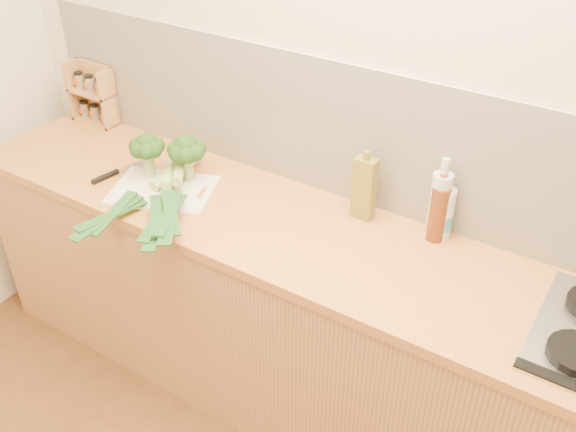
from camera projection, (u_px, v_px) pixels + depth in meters
room_shell at (371, 141)px, 2.33m from camera, size 3.50×3.50×3.50m
counter at (325, 332)px, 2.53m from camera, size 3.20×0.62×0.90m
chopping_board at (163, 190)px, 2.55m from camera, size 0.47×0.41×0.01m
broccoli_left at (147, 147)px, 2.56m from camera, size 0.14×0.15×0.19m
broccoli_right at (186, 150)px, 2.53m from camera, size 0.15×0.16×0.20m
leek_front at (156, 185)px, 2.53m from camera, size 0.11×0.71×0.04m
leek_mid at (166, 186)px, 2.48m from camera, size 0.43×0.60×0.04m
leek_back at (176, 184)px, 2.46m from camera, size 0.42×0.56×0.04m
chefs_knife at (113, 174)px, 2.65m from camera, size 0.08×0.31×0.02m
spice_rack at (95, 97)px, 3.02m from camera, size 0.24×0.09×0.28m
oil_tin at (364, 188)px, 2.34m from camera, size 0.08×0.05×0.27m
glass_bottle at (439, 205)px, 2.22m from camera, size 0.07×0.07×0.32m
amber_bottle at (438, 213)px, 2.22m from camera, size 0.06×0.06×0.26m
water_bottle at (442, 215)px, 2.25m from camera, size 0.08×0.08×0.23m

